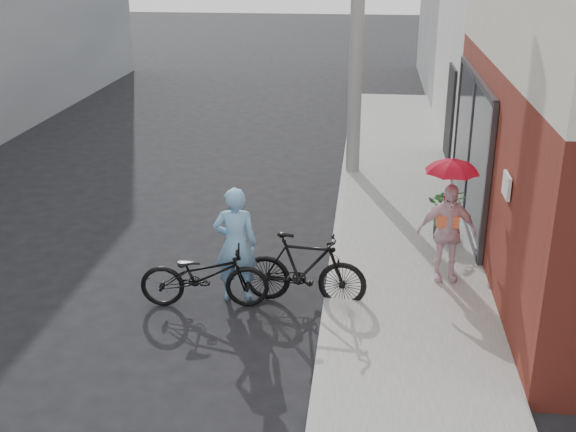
% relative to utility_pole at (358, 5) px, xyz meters
% --- Properties ---
extents(ground, '(80.00, 80.00, 0.00)m').
position_rel_utility_pole_xyz_m(ground, '(-1.10, -6.00, -3.50)').
color(ground, black).
rests_on(ground, ground).
extents(sidewalk, '(2.20, 24.00, 0.12)m').
position_rel_utility_pole_xyz_m(sidewalk, '(1.00, -4.00, -3.44)').
color(sidewalk, gray).
rests_on(sidewalk, ground).
extents(curb, '(0.12, 24.00, 0.12)m').
position_rel_utility_pole_xyz_m(curb, '(-0.16, -4.00, -3.44)').
color(curb, '#9E9E99').
rests_on(curb, ground).
extents(utility_pole, '(0.28, 0.28, 7.00)m').
position_rel_utility_pole_xyz_m(utility_pole, '(0.00, 0.00, 0.00)').
color(utility_pole, '#9E9E99').
rests_on(utility_pole, ground).
extents(officer, '(0.64, 0.45, 1.65)m').
position_rel_utility_pole_xyz_m(officer, '(-1.45, -5.78, -2.67)').
color(officer, '#7FB7E3').
rests_on(officer, ground).
extents(bike_left, '(1.81, 0.79, 0.92)m').
position_rel_utility_pole_xyz_m(bike_left, '(-1.84, -6.03, -3.04)').
color(bike_left, black).
rests_on(bike_left, ground).
extents(bike_right, '(1.76, 0.64, 1.04)m').
position_rel_utility_pole_xyz_m(bike_right, '(-0.50, -5.81, -2.98)').
color(bike_right, black).
rests_on(bike_right, ground).
extents(kimono_woman, '(0.87, 0.43, 1.44)m').
position_rel_utility_pole_xyz_m(kimono_woman, '(1.46, -5.05, -2.66)').
color(kimono_woman, silver).
rests_on(kimono_woman, sidewalk).
extents(parasol, '(0.73, 0.73, 0.64)m').
position_rel_utility_pole_xyz_m(parasol, '(1.46, -5.05, -1.62)').
color(parasol, red).
rests_on(parasol, kimono_woman).
extents(planter, '(0.36, 0.36, 0.18)m').
position_rel_utility_pole_xyz_m(planter, '(1.61, -3.44, -3.29)').
color(planter, black).
rests_on(planter, sidewalk).
extents(potted_plant, '(0.62, 0.54, 0.69)m').
position_rel_utility_pole_xyz_m(potted_plant, '(1.61, -3.44, -2.86)').
color(potted_plant, '#2F6C2B').
rests_on(potted_plant, planter).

